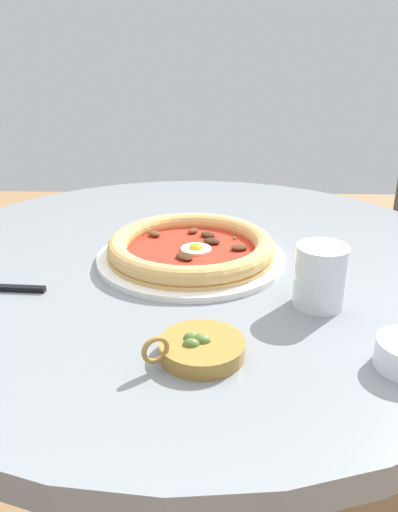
% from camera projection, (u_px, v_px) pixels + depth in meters
% --- Properties ---
extents(dining_table, '(1.02, 1.02, 0.74)m').
position_uv_depth(dining_table, '(192.00, 320.00, 0.93)').
color(dining_table, gray).
rests_on(dining_table, ground).
extents(pizza_on_plate, '(0.31, 0.31, 0.04)m').
position_uv_depth(pizza_on_plate, '(189.00, 249.00, 0.86)').
color(pizza_on_plate, white).
rests_on(pizza_on_plate, dining_table).
extents(water_glass, '(0.07, 0.07, 0.09)m').
position_uv_depth(water_glass, '(320.00, 280.00, 0.70)').
color(water_glass, silver).
rests_on(water_glass, dining_table).
extents(olive_pan, '(0.12, 0.10, 0.04)m').
position_uv_depth(olive_pan, '(200.00, 348.00, 0.60)').
color(olive_pan, olive).
rests_on(olive_pan, dining_table).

